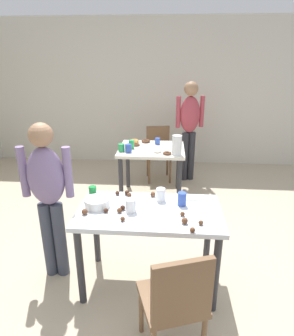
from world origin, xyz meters
TOP-DOWN VIEW (x-y plane):
  - ground_plane at (0.00, 0.00)m, footprint 6.40×6.40m
  - wall_back at (0.00, 3.20)m, footprint 6.40×0.10m
  - dining_table_near at (0.09, -0.20)m, footprint 1.20×0.66m
  - dining_table_far at (0.00, 1.57)m, footprint 0.90×0.78m
  - chair_near_table at (0.31, -0.91)m, footprint 0.51×0.51m
  - chair_far_table at (0.07, 2.32)m, footprint 0.45×0.45m
  - person_girl_near at (-0.79, -0.14)m, footprint 0.45×0.21m
  - person_adult_far at (0.55, 2.29)m, footprint 0.45×0.27m
  - mixing_bowl at (-0.35, -0.18)m, footprint 0.21×0.21m
  - soda_can at (-0.42, -0.04)m, footprint 0.07×0.07m
  - fork_near at (0.47, 0.00)m, footprint 0.17×0.02m
  - cup_near_0 at (0.37, -0.10)m, footprint 0.07×0.07m
  - cup_near_1 at (0.18, -0.02)m, footprint 0.08×0.08m
  - cup_near_2 at (-0.06, -0.24)m, footprint 0.09×0.09m
  - cake_ball_0 at (0.36, -0.28)m, footprint 0.04×0.04m
  - cake_ball_1 at (-0.13, -0.22)m, footprint 0.04×0.04m
  - cake_ball_2 at (-0.22, 0.06)m, footprint 0.04×0.04m
  - cake_ball_3 at (-0.42, -0.32)m, footprint 0.05×0.05m
  - cake_ball_4 at (-0.15, -0.27)m, footprint 0.04×0.04m
  - cake_ball_5 at (0.43, -0.51)m, footprint 0.04×0.04m
  - cake_ball_6 at (0.50, -0.41)m, footprint 0.04×0.04m
  - cake_ball_7 at (-0.10, -0.40)m, footprint 0.04×0.04m
  - cake_ball_8 at (-0.13, 0.06)m, footprint 0.04×0.04m
  - cake_ball_9 at (0.11, 0.05)m, footprint 0.05×0.05m
  - cake_ball_10 at (0.38, -0.40)m, footprint 0.05×0.05m
  - cake_ball_11 at (-0.26, -0.28)m, footprint 0.04×0.04m
  - cake_ball_12 at (-0.11, 0.02)m, footprint 0.04×0.04m
  - pitcher_far at (0.34, 1.30)m, footprint 0.13×0.13m
  - cup_far_0 at (-0.30, 1.35)m, footprint 0.09×0.09m
  - cup_far_1 at (-0.28, 1.53)m, footprint 0.07×0.07m
  - cup_far_2 at (0.07, 1.77)m, footprint 0.07×0.07m
  - cup_far_3 at (-0.39, 1.39)m, footprint 0.08×0.08m
  - donut_far_0 at (-0.27, 1.84)m, footprint 0.14×0.14m
  - donut_far_1 at (-0.11, 1.85)m, footprint 0.13×0.13m
  - donut_far_2 at (-0.23, 1.66)m, footprint 0.10×0.10m
  - donut_far_3 at (0.09, 1.38)m, footprint 0.11×0.11m
  - donut_far_4 at (0.22, 1.30)m, footprint 0.11×0.11m

SIDE VIEW (x-z plane):
  - ground_plane at x=0.00m, z-range 0.00..0.00m
  - chair_near_table at x=0.31m, z-range 0.06..0.93m
  - chair_far_table at x=0.07m, z-range 0.06..0.93m
  - dining_table_far at x=0.00m, z-range 0.26..1.01m
  - dining_table_near at x=0.09m, z-range 0.26..1.01m
  - fork_near at x=0.47m, z-range 0.75..0.76m
  - donut_far_2 at x=-0.23m, z-range 0.75..0.78m
  - donut_far_3 at x=0.09m, z-range 0.75..0.78m
  - donut_far_4 at x=0.22m, z-range 0.75..0.78m
  - cake_ball_6 at x=0.50m, z-range 0.75..0.79m
  - cake_ball_7 at x=-0.10m, z-range 0.75..0.79m
  - cake_ball_11 at x=-0.26m, z-range 0.75..0.79m
  - cake_ball_0 at x=0.36m, z-range 0.75..0.79m
  - donut_far_1 at x=-0.11m, z-range 0.75..0.79m
  - cake_ball_2 at x=-0.22m, z-range 0.75..0.79m
  - donut_far_0 at x=-0.27m, z-range 0.75..0.79m
  - cake_ball_5 at x=0.43m, z-range 0.75..0.79m
  - cake_ball_1 at x=-0.13m, z-range 0.75..0.79m
  - cake_ball_12 at x=-0.11m, z-range 0.75..0.79m
  - cake_ball_4 at x=-0.15m, z-range 0.75..0.79m
  - cake_ball_8 at x=-0.13m, z-range 0.75..0.79m
  - cake_ball_9 at x=0.11m, z-range 0.75..0.80m
  - cake_ball_3 at x=-0.42m, z-range 0.75..0.80m
  - cake_ball_10 at x=0.38m, z-range 0.75..0.80m
  - mixing_bowl at x=-0.35m, z-range 0.75..0.83m
  - cup_far_2 at x=0.07m, z-range 0.75..0.84m
  - cup_far_3 at x=-0.39m, z-range 0.75..0.85m
  - cup_far_0 at x=-0.30m, z-range 0.75..0.86m
  - cup_near_2 at x=-0.06m, z-range 0.75..0.86m
  - cup_near_1 at x=0.18m, z-range 0.75..0.87m
  - cup_far_1 at x=-0.28m, z-range 0.75..0.87m
  - cup_near_0 at x=0.37m, z-range 0.75..0.87m
  - soda_can at x=-0.42m, z-range 0.75..0.87m
  - person_girl_near at x=-0.79m, z-range 0.14..1.60m
  - pitcher_far at x=0.34m, z-range 0.75..1.01m
  - person_adult_far at x=0.55m, z-range 0.17..1.76m
  - wall_back at x=0.00m, z-range 0.00..2.60m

